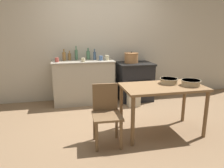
# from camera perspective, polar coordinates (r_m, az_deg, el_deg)

# --- Properties ---
(ground_plane) EXTENTS (14.00, 14.00, 0.00)m
(ground_plane) POSITION_cam_1_polar(r_m,az_deg,el_deg) (3.82, 1.43, -10.39)
(ground_plane) COLOR #896B4C
(wall_back) EXTENTS (8.00, 0.07, 2.55)m
(wall_back) POSITION_cam_1_polar(r_m,az_deg,el_deg) (5.03, -2.98, 10.67)
(wall_back) COLOR beige
(wall_back) RESTS_ON ground_plane
(counter_cabinet) EXTENTS (1.31, 0.58, 0.93)m
(counter_cabinet) POSITION_cam_1_polar(r_m,az_deg,el_deg) (4.79, -7.43, 0.58)
(counter_cabinet) COLOR #B2A893
(counter_cabinet) RESTS_ON ground_plane
(stove) EXTENTS (0.77, 0.66, 0.85)m
(stove) POSITION_cam_1_polar(r_m,az_deg,el_deg) (5.00, 5.91, 0.73)
(stove) COLOR black
(stove) RESTS_ON ground_plane
(work_table) EXTENTS (1.23, 0.70, 0.76)m
(work_table) POSITION_cam_1_polar(r_m,az_deg,el_deg) (3.41, 13.05, -2.18)
(work_table) COLOR olive
(work_table) RESTS_ON ground_plane
(chair) EXTENTS (0.42, 0.42, 0.84)m
(chair) POSITION_cam_1_polar(r_m,az_deg,el_deg) (3.08, -1.48, -7.38)
(chair) COLOR brown
(chair) RESTS_ON ground_plane
(flour_sack) EXTENTS (0.26, 0.18, 0.31)m
(flour_sack) POSITION_cam_1_polar(r_m,az_deg,el_deg) (4.63, 5.67, -3.88)
(flour_sack) COLOR beige
(flour_sack) RESTS_ON ground_plane
(stock_pot) EXTENTS (0.32, 0.32, 0.25)m
(stock_pot) POSITION_cam_1_polar(r_m,az_deg,el_deg) (4.92, 5.06, 6.85)
(stock_pot) COLOR #B77A47
(stock_pot) RESTS_ON stove
(mixing_bowl_large) EXTENTS (0.29, 0.29, 0.09)m
(mixing_bowl_large) POSITION_cam_1_polar(r_m,az_deg,el_deg) (3.50, 19.90, 0.37)
(mixing_bowl_large) COLOR tan
(mixing_bowl_large) RESTS_ON work_table
(mixing_bowl_small) EXTENTS (0.28, 0.28, 0.08)m
(mixing_bowl_small) POSITION_cam_1_polar(r_m,az_deg,el_deg) (3.53, 14.61, 0.85)
(mixing_bowl_small) COLOR tan
(mixing_bowl_small) RESTS_ON work_table
(bottle_far_left) EXTENTS (0.06, 0.06, 0.24)m
(bottle_far_left) POSITION_cam_1_polar(r_m,az_deg,el_deg) (4.79, -4.56, 7.41)
(bottle_far_left) COLOR #3D5675
(bottle_far_left) RESTS_ON counter_cabinet
(bottle_left) EXTENTS (0.06, 0.06, 0.29)m
(bottle_left) POSITION_cam_1_polar(r_m,az_deg,el_deg) (4.86, -9.30, 7.64)
(bottle_left) COLOR #517F5B
(bottle_left) RESTS_ON counter_cabinet
(bottle_mid_left) EXTENTS (0.08, 0.08, 0.24)m
(bottle_mid_left) POSITION_cam_1_polar(r_m,az_deg,el_deg) (4.77, -12.39, 7.13)
(bottle_mid_left) COLOR olive
(bottle_mid_left) RESTS_ON counter_cabinet
(bottle_center_left) EXTENTS (0.08, 0.08, 0.25)m
(bottle_center_left) POSITION_cam_1_polar(r_m,az_deg,el_deg) (4.87, -6.23, 7.55)
(bottle_center_left) COLOR #517F5B
(bottle_center_left) RESTS_ON counter_cabinet
(bottle_center) EXTENTS (0.07, 0.07, 0.20)m
(bottle_center) POSITION_cam_1_polar(r_m,az_deg,el_deg) (4.83, -11.02, 7.07)
(bottle_center) COLOR olive
(bottle_center) RESTS_ON counter_cabinet
(cup_center_right) EXTENTS (0.09, 0.09, 0.10)m
(cup_center_right) POSITION_cam_1_polar(r_m,az_deg,el_deg) (4.73, -1.33, 6.86)
(cup_center_right) COLOR beige
(cup_center_right) RESTS_ON counter_cabinet
(cup_mid_right) EXTENTS (0.08, 0.08, 0.10)m
(cup_mid_right) POSITION_cam_1_polar(r_m,az_deg,el_deg) (4.69, -2.91, 6.76)
(cup_mid_right) COLOR #4C6B99
(cup_mid_right) RESTS_ON counter_cabinet
(cup_right) EXTENTS (0.07, 0.07, 0.09)m
(cup_right) POSITION_cam_1_polar(r_m,az_deg,el_deg) (4.59, -14.20, 6.13)
(cup_right) COLOR #B74C42
(cup_right) RESTS_ON counter_cabinet
(cup_far_right) EXTENTS (0.08, 0.08, 0.08)m
(cup_far_right) POSITION_cam_1_polar(r_m,az_deg,el_deg) (4.54, -7.54, 6.27)
(cup_far_right) COLOR beige
(cup_far_right) RESTS_ON counter_cabinet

